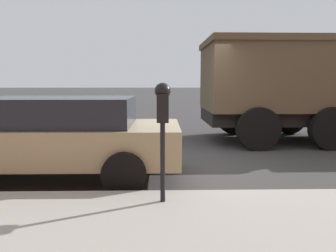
# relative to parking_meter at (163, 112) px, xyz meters

# --- Properties ---
(ground_plane) EXTENTS (220.00, 220.00, 0.00)m
(ground_plane) POSITION_rel_parking_meter_xyz_m (2.61, -0.37, -1.26)
(ground_plane) COLOR #3D3A3A
(parking_meter) EXTENTS (0.21, 0.19, 1.45)m
(parking_meter) POSITION_rel_parking_meter_xyz_m (0.00, 0.00, 0.00)
(parking_meter) COLOR black
(parking_meter) RESTS_ON sidewalk
(car_tan) EXTENTS (2.04, 4.35, 1.37)m
(car_tan) POSITION_rel_parking_meter_xyz_m (1.58, 1.84, -0.53)
(car_tan) COLOR tan
(car_tan) RESTS_ON ground_plane
(dump_truck) EXTENTS (2.92, 7.18, 2.75)m
(dump_truck) POSITION_rel_parking_meter_xyz_m (5.12, -4.67, 0.32)
(dump_truck) COLOR black
(dump_truck) RESTS_ON ground_plane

